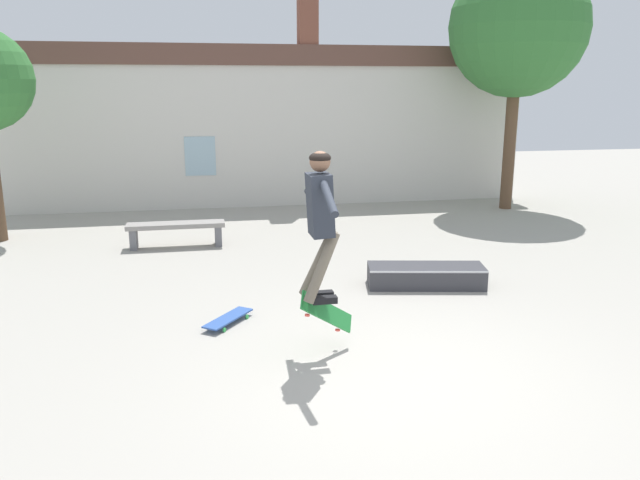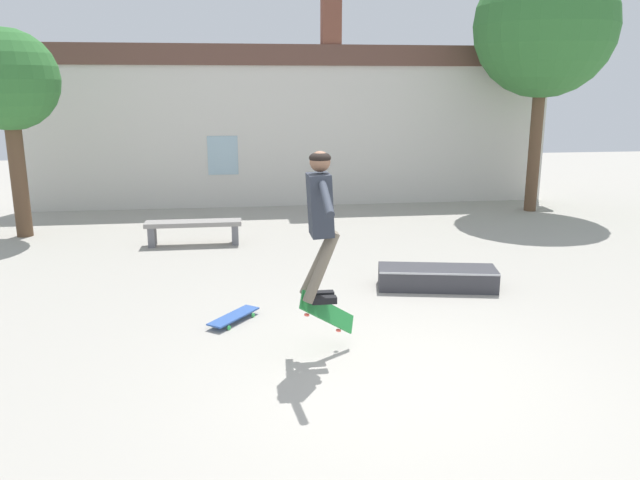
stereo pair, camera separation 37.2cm
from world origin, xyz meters
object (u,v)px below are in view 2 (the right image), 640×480
Objects in this scene: tree_right at (545,27)px; skater at (320,213)px; park_bench at (194,227)px; skateboard_flipping at (327,312)px; skate_ledge at (437,278)px; tree_left at (8,83)px; skateboard_resting at (234,316)px.

skater is at bearing -128.67° from tree_right.
skateboard_flipping reaches higher than park_bench.
skate_ledge is 1.11× the size of skater.
tree_left reaches higher than skater.
tree_left is 2.47× the size of skater.
skateboard_resting is at bearing -137.66° from tree_right.
skater is (4.94, -6.23, -1.30)m from tree_left.
skateboard_resting is (0.73, -3.95, -0.26)m from park_bench.
skater reaches higher than skate_ledge.
skate_ledge is at bearing -39.81° from park_bench.
skater is 1.11m from skateboard_flipping.
skateboard_flipping is 1.53m from skateboard_resting.
tree_right is 9.75m from skater.
tree_right reaches higher than park_bench.
tree_right is 8.71m from park_bench.
park_bench is at bearing -18.87° from tree_left.
skater reaches higher than skateboard_flipping.
skateboard_resting is at bearing -79.65° from park_bench.
tree_right reaches higher than skateboard_flipping.
tree_right is 8.65× the size of skateboard_flipping.
skater is (-1.96, -2.10, 1.42)m from skate_ledge.
park_bench is 5.32m from skateboard_flipping.
skateboard_resting is (-6.81, -6.20, -3.99)m from tree_right.
park_bench is 2.66× the size of skateboard_flipping.
tree_right is at bearing 50.40° from skater.
tree_right is 3.59× the size of skater.
tree_left is 7.06m from skateboard_resting.
park_bench is (-7.54, -2.25, -3.74)m from tree_right.
tree_left is at bearing 161.03° from park_bench.
skateboard_flipping is at bearing -121.58° from skate_ledge.
skate_ledge is 2.32× the size of skateboard_resting.
skater is at bearing -72.19° from park_bench.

